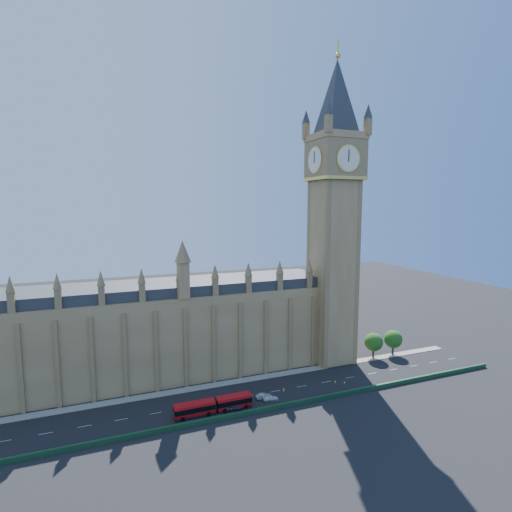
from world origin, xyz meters
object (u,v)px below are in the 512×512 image
object	(u,v)px
red_bus	(213,406)
car_white	(271,398)
car_grey	(233,407)
car_silver	(264,396)

from	to	relation	value
red_bus	car_white	distance (m)	15.51
red_bus	car_grey	distance (m)	4.89
car_grey	car_white	distance (m)	10.80
car_grey	car_white	world-z (taller)	car_grey
red_bus	car_grey	xyz separation A→B (m)	(4.73, -0.81, -0.95)
car_silver	car_white	size ratio (longest dim) A/B	1.03
red_bus	car_white	xyz separation A→B (m)	(15.46, 0.36, -1.14)
car_white	red_bus	bearing A→B (deg)	99.03
red_bus	car_silver	bearing A→B (deg)	7.09
red_bus	car_grey	world-z (taller)	red_bus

